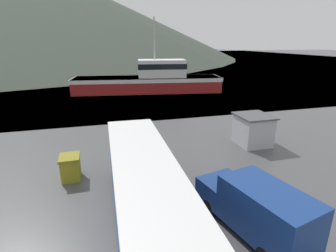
{
  "coord_description": "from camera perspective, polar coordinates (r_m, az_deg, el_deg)",
  "views": [
    {
      "loc": [
        -0.79,
        -2.67,
        7.98
      ],
      "look_at": [
        4.01,
        14.93,
        2.0
      ],
      "focal_mm": 28.0,
      "sensor_mm": 36.0,
      "label": 1
    }
  ],
  "objects": [
    {
      "name": "storage_bin",
      "position": [
        16.92,
        -20.43,
        -8.39
      ],
      "size": [
        1.17,
        1.4,
        1.47
      ],
      "color": "olive",
      "rests_on": "ground"
    },
    {
      "name": "water_surface",
      "position": [
        145.76,
        -15.41,
        14.38
      ],
      "size": [
        240.0,
        240.0,
        0.0
      ],
      "primitive_type": "plane",
      "color": "#3D5160",
      "rests_on": "ground"
    },
    {
      "name": "delivery_van",
      "position": [
        12.19,
        18.69,
        -16.38
      ],
      "size": [
        3.29,
        5.87,
        2.38
      ],
      "rotation": [
        0.0,
        0.0,
        0.23
      ],
      "color": "navy",
      "rests_on": "ground"
    },
    {
      "name": "dock_kiosk",
      "position": [
        21.88,
        18.01,
        -0.76
      ],
      "size": [
        2.56,
        2.77,
        2.43
      ],
      "color": "#B2B2B7",
      "rests_on": "ground"
    },
    {
      "name": "tour_bus",
      "position": [
        11.54,
        -5.1,
        -13.82
      ],
      "size": [
        2.83,
        11.39,
        3.35
      ],
      "rotation": [
        0.0,
        0.0,
        -0.02
      ],
      "color": "#194799",
      "rests_on": "ground"
    },
    {
      "name": "hill_backdrop",
      "position": [
        159.18,
        -31.21,
        21.61
      ],
      "size": [
        217.03,
        217.03,
        48.58
      ],
      "primitive_type": "cone",
      "color": "#3D473D",
      "rests_on": "ground"
    },
    {
      "name": "fishing_boat",
      "position": [
        43.19,
        -3.82,
        9.98
      ],
      "size": [
        24.06,
        8.98,
        11.42
      ],
      "rotation": [
        0.0,
        0.0,
        1.42
      ],
      "color": "maroon",
      "rests_on": "water_surface"
    }
  ]
}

